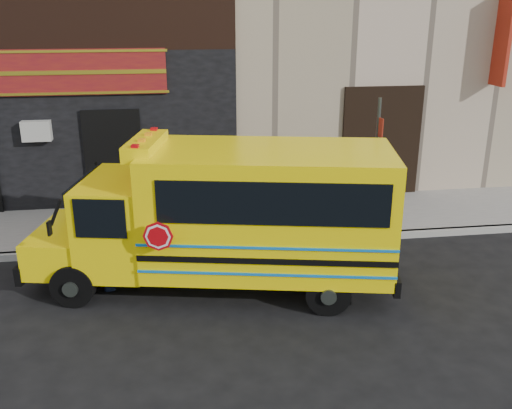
{
  "coord_description": "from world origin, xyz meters",
  "views": [
    {
      "loc": [
        -1.58,
        -9.26,
        5.22
      ],
      "look_at": [
        0.01,
        1.85,
        1.26
      ],
      "focal_mm": 40.0,
      "sensor_mm": 36.0,
      "label": 1
    }
  ],
  "objects_px": {
    "cyclist": "(105,241)",
    "school_bus": "(233,213)",
    "bicycle": "(103,262)",
    "sign_pole": "(376,166)"
  },
  "relations": [
    {
      "from": "school_bus",
      "to": "bicycle",
      "type": "distance_m",
      "value": 2.69
    },
    {
      "from": "sign_pole",
      "to": "bicycle",
      "type": "distance_m",
      "value": 6.19
    },
    {
      "from": "school_bus",
      "to": "sign_pole",
      "type": "bearing_deg",
      "value": 27.23
    },
    {
      "from": "bicycle",
      "to": "school_bus",
      "type": "bearing_deg",
      "value": -112.26
    },
    {
      "from": "cyclist",
      "to": "school_bus",
      "type": "bearing_deg",
      "value": -103.45
    },
    {
      "from": "sign_pole",
      "to": "cyclist",
      "type": "distance_m",
      "value": 6.03
    },
    {
      "from": "sign_pole",
      "to": "bicycle",
      "type": "relative_size",
      "value": 1.82
    },
    {
      "from": "school_bus",
      "to": "bicycle",
      "type": "relative_size",
      "value": 3.94
    },
    {
      "from": "school_bus",
      "to": "sign_pole",
      "type": "relative_size",
      "value": 2.16
    },
    {
      "from": "sign_pole",
      "to": "bicycle",
      "type": "bearing_deg",
      "value": -165.96
    }
  ]
}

